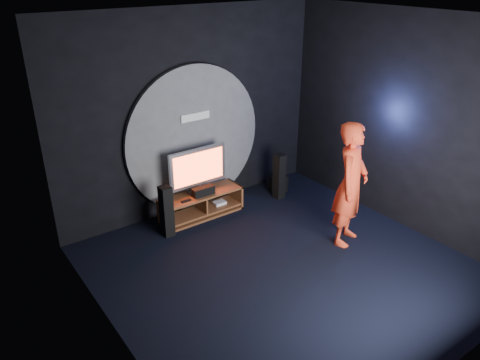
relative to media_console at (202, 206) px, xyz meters
The scene contains 15 objects.
floor 2.06m from the media_console, 86.00° to the right, with size 5.00×5.00×0.00m, color black.
back_wall 1.63m from the media_console, 72.33° to the left, with size 5.00×0.04×3.50m, color black.
front_wall 4.81m from the media_console, 88.20° to the right, with size 5.00×0.04×3.50m, color black.
left_wall 3.49m from the media_console, 138.98° to the right, with size 0.04×5.00×3.50m, color black.
right_wall 3.69m from the media_console, 37.79° to the right, with size 0.04×5.00×3.50m, color black.
ceiling 3.90m from the media_console, 86.00° to the right, with size 5.00×5.00×0.01m, color black.
wall_disc_panel 1.18m from the media_console, 70.00° to the left, with size 2.60×0.11×2.60m.
media_console is the anchor object (origin of this frame).
tv 0.70m from the media_console, 95.68° to the left, with size 1.08×0.22×0.81m.
center_speaker 0.34m from the media_console, 94.69° to the right, with size 0.40×0.15×0.15m, color black.
remote 0.47m from the media_console, 162.04° to the right, with size 0.18×0.05×0.02m, color black.
tower_speaker_left 0.85m from the media_console, 164.84° to the right, with size 0.18×0.19×0.88m, color black.
tower_speaker_right 1.61m from the media_console, ahead, with size 0.18×0.19×0.88m, color black.
subwoofer 1.74m from the media_console, ahead, with size 0.29×0.29×0.32m, color black.
player 2.63m from the media_console, 54.30° to the right, with size 0.73×0.48×1.99m, color red.
Camera 1 is at (-3.85, -4.23, 4.10)m, focal length 35.00 mm.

